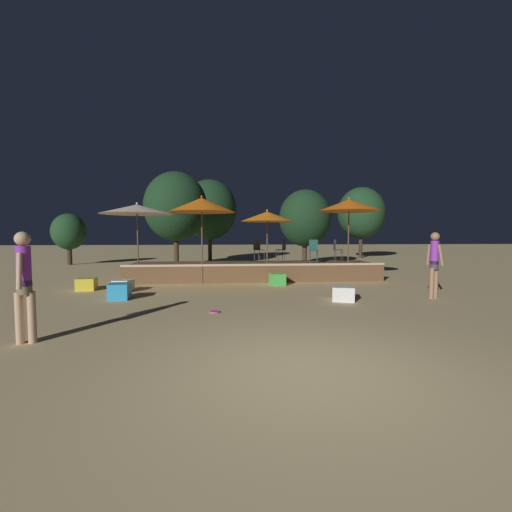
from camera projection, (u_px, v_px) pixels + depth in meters
ground_plane at (307, 372)px, 4.54m from camera, size 120.00×120.00×0.00m
wooden_deck at (254, 271)px, 14.25m from camera, size 10.04×2.64×0.73m
patio_umbrella_0 at (267, 217)px, 13.13m from camera, size 2.12×2.12×2.80m
patio_umbrella_1 at (349, 205)px, 13.27m from camera, size 2.45×2.45×3.29m
patio_umbrella_2 at (202, 205)px, 12.60m from camera, size 2.46×2.46×3.27m
patio_umbrella_3 at (137, 209)px, 12.76m from camera, size 2.70×2.70×3.04m
cube_seat_0 at (123, 286)px, 10.98m from camera, size 0.62×0.62×0.38m
cube_seat_1 at (343, 294)px, 9.49m from camera, size 0.73×0.73×0.40m
cube_seat_2 at (277, 279)px, 12.41m from camera, size 0.58×0.58×0.43m
cube_seat_3 at (87, 284)px, 11.29m from camera, size 0.63×0.63×0.40m
cube_seat_4 at (120, 291)px, 9.69m from camera, size 0.56×0.56×0.45m
person_0 at (24, 281)px, 5.69m from camera, size 0.31×0.56×1.88m
person_1 at (434, 261)px, 9.78m from camera, size 0.30×0.52×1.90m
bistro_chair_0 at (282, 247)px, 15.04m from camera, size 0.42×0.41×0.90m
bistro_chair_1 at (314, 248)px, 14.19m from camera, size 0.41×0.41×0.90m
bistro_chair_2 at (258, 248)px, 14.76m from camera, size 0.47×0.47×0.90m
bistro_chair_3 at (336, 248)px, 14.75m from camera, size 0.40×0.40×0.90m
frisbee_disc at (215, 312)px, 8.03m from camera, size 0.24×0.24×0.03m
background_tree_0 at (210, 210)px, 24.35m from camera, size 3.84×3.84×5.75m
background_tree_1 at (361, 213)px, 26.90m from camera, size 3.63×3.63×5.57m
background_tree_2 at (176, 207)px, 19.38m from camera, size 3.55×3.55×5.39m
background_tree_3 at (305, 218)px, 20.05m from camera, size 3.02×3.02×4.48m
background_tree_4 at (69, 232)px, 20.80m from camera, size 1.99×1.99×3.12m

